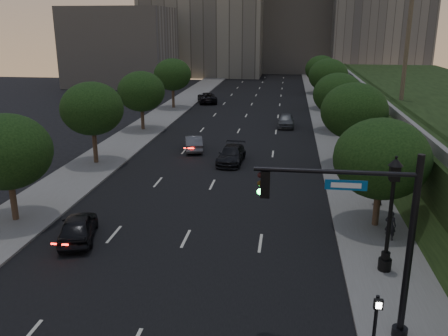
# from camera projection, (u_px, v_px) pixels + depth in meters

# --- Properties ---
(ground) EXTENTS (160.00, 160.00, 0.00)m
(ground) POSITION_uv_depth(u_px,v_px,m) (161.00, 288.00, 20.60)
(ground) COLOR black
(ground) RESTS_ON ground
(road_surface) EXTENTS (16.00, 140.00, 0.02)m
(road_surface) POSITION_uv_depth(u_px,v_px,m) (237.00, 135.00, 49.04)
(road_surface) COLOR black
(road_surface) RESTS_ON ground
(sidewalk_right) EXTENTS (4.50, 140.00, 0.15)m
(sidewalk_right) POSITION_uv_depth(u_px,v_px,m) (338.00, 138.00, 47.71)
(sidewalk_right) COLOR slate
(sidewalk_right) RESTS_ON ground
(sidewalk_left) EXTENTS (4.50, 140.00, 0.15)m
(sidewalk_left) POSITION_uv_depth(u_px,v_px,m) (141.00, 132.00, 50.34)
(sidewalk_left) COLOR slate
(sidewalk_left) RESTS_ON ground
(parapet_wall) EXTENTS (0.35, 90.00, 0.70)m
(parapet_wall) POSITION_uv_depth(u_px,v_px,m) (378.00, 99.00, 44.15)
(parapet_wall) COLOR slate
(parapet_wall) RESTS_ON embankment
(office_block_left) EXTENTS (26.00, 20.00, 32.00)m
(office_block_left) POSITION_uv_depth(u_px,v_px,m) (205.00, 1.00, 104.98)
(office_block_left) COLOR gray
(office_block_left) RESTS_ON ground
(office_block_mid) EXTENTS (22.00, 18.00, 26.00)m
(office_block_mid) POSITION_uv_depth(u_px,v_px,m) (295.00, 16.00, 112.76)
(office_block_mid) COLOR #9C998F
(office_block_mid) RESTS_ON ground
(office_block_filler) EXTENTS (18.00, 16.00, 14.00)m
(office_block_filler) POSITION_uv_depth(u_px,v_px,m) (122.00, 47.00, 88.28)
(office_block_filler) COLOR #9C998F
(office_block_filler) RESTS_ON ground
(tree_right_a) EXTENTS (5.20, 5.20, 6.24)m
(tree_right_a) POSITION_uv_depth(u_px,v_px,m) (381.00, 159.00, 25.70)
(tree_right_a) COLOR #38281C
(tree_right_a) RESTS_ON ground
(tree_right_b) EXTENTS (5.20, 5.20, 6.74)m
(tree_right_b) POSITION_uv_depth(u_px,v_px,m) (354.00, 111.00, 36.93)
(tree_right_b) COLOR #38281C
(tree_right_b) RESTS_ON ground
(tree_right_c) EXTENTS (5.20, 5.20, 6.24)m
(tree_right_c) POSITION_uv_depth(u_px,v_px,m) (338.00, 94.00, 49.40)
(tree_right_c) COLOR #38281C
(tree_right_c) RESTS_ON ground
(tree_right_d) EXTENTS (5.20, 5.20, 6.74)m
(tree_right_d) POSITION_uv_depth(u_px,v_px,m) (328.00, 76.00, 62.53)
(tree_right_d) COLOR #38281C
(tree_right_d) RESTS_ON ground
(tree_right_e) EXTENTS (5.20, 5.20, 6.24)m
(tree_right_e) POSITION_uv_depth(u_px,v_px,m) (321.00, 69.00, 76.89)
(tree_right_e) COLOR #38281C
(tree_right_e) RESTS_ON ground
(tree_left_a) EXTENTS (5.00, 5.00, 6.34)m
(tree_left_a) POSITION_uv_depth(u_px,v_px,m) (7.00, 152.00, 26.39)
(tree_left_a) COLOR #38281C
(tree_left_a) RESTS_ON ground
(tree_left_b) EXTENTS (5.00, 5.00, 6.71)m
(tree_left_b) POSITION_uv_depth(u_px,v_px,m) (92.00, 109.00, 37.66)
(tree_left_b) COLOR #38281C
(tree_left_b) RESTS_ON ground
(tree_left_c) EXTENTS (5.00, 5.00, 6.34)m
(tree_left_c) POSITION_uv_depth(u_px,v_px,m) (141.00, 91.00, 50.10)
(tree_left_c) COLOR #38281C
(tree_left_c) RESTS_ON ground
(tree_left_d) EXTENTS (5.00, 5.00, 6.71)m
(tree_left_d) POSITION_uv_depth(u_px,v_px,m) (173.00, 75.00, 63.26)
(tree_left_d) COLOR #38281C
(tree_left_d) RESTS_ON ground
(traffic_signal_mast) EXTENTS (5.68, 0.56, 7.00)m
(traffic_signal_mast) POSITION_uv_depth(u_px,v_px,m) (377.00, 246.00, 16.34)
(traffic_signal_mast) COLOR black
(traffic_signal_mast) RESTS_ON ground
(street_lamp) EXTENTS (0.64, 0.64, 5.62)m
(street_lamp) POSITION_uv_depth(u_px,v_px,m) (390.00, 220.00, 21.15)
(street_lamp) COLOR black
(street_lamp) RESTS_ON ground
(pedestrian_signal) EXTENTS (0.30, 0.33, 2.50)m
(pedestrian_signal) POSITION_uv_depth(u_px,v_px,m) (376.00, 321.00, 15.71)
(pedestrian_signal) COLOR black
(pedestrian_signal) RESTS_ON ground
(sedan_near_left) EXTENTS (2.87, 4.62, 1.47)m
(sedan_near_left) POSITION_uv_depth(u_px,v_px,m) (78.00, 227.00, 25.05)
(sedan_near_left) COLOR black
(sedan_near_left) RESTS_ON ground
(sedan_mid_left) EXTENTS (2.45, 4.48, 1.40)m
(sedan_mid_left) POSITION_uv_depth(u_px,v_px,m) (194.00, 143.00, 42.95)
(sedan_mid_left) COLOR #505157
(sedan_mid_left) RESTS_ON ground
(sedan_far_left) EXTENTS (3.82, 5.88, 1.51)m
(sedan_far_left) POSITION_uv_depth(u_px,v_px,m) (207.00, 98.00, 69.15)
(sedan_far_left) COLOR black
(sedan_far_left) RESTS_ON ground
(sedan_near_right) EXTENTS (2.21, 4.91, 1.40)m
(sedan_near_right) POSITION_uv_depth(u_px,v_px,m) (231.00, 155.00, 39.07)
(sedan_near_right) COLOR black
(sedan_near_right) RESTS_ON ground
(sedan_far_right) EXTENTS (1.81, 4.44, 1.51)m
(sedan_far_right) POSITION_uv_depth(u_px,v_px,m) (286.00, 120.00, 52.86)
(sedan_far_right) COLOR #525559
(sedan_far_right) RESTS_ON ground
(pedestrian_a) EXTENTS (0.69, 0.59, 1.60)m
(pedestrian_a) POSITION_uv_depth(u_px,v_px,m) (390.00, 225.00, 24.73)
(pedestrian_a) COLOR black
(pedestrian_a) RESTS_ON sidewalk_right
(pedestrian_b) EXTENTS (0.90, 0.78, 1.58)m
(pedestrian_b) POSITION_uv_depth(u_px,v_px,m) (377.00, 193.00, 29.55)
(pedestrian_b) COLOR black
(pedestrian_b) RESTS_ON sidewalk_right
(pedestrian_c) EXTENTS (1.04, 0.53, 1.69)m
(pedestrian_c) POSITION_uv_depth(u_px,v_px,m) (377.00, 185.00, 30.87)
(pedestrian_c) COLOR black
(pedestrian_c) RESTS_ON sidewalk_right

